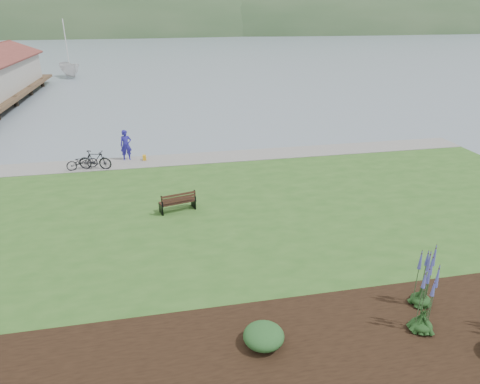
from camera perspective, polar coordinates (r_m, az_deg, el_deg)
The scene contains 14 objects.
ground at distance 20.57m, azimuth -1.60°, elevation -2.49°, with size 600.00×600.00×0.00m, color slate.
lawn at distance 18.72m, azimuth -0.54°, elevation -4.54°, with size 34.00×20.00×0.40m, color #2F5D21.
shoreline_path at distance 26.75m, azimuth -4.20°, elevation 4.60°, with size 34.00×2.20×0.03m, color gray.
garden_bed at distance 13.47m, azimuth 19.66°, elevation -17.49°, with size 24.00×4.40×0.04m, color black.
far_hillside at distance 189.90m, azimuth -4.81°, elevation 20.39°, with size 580.00×80.00×38.00m, color #34542F, non-canonical shape.
park_bench at distance 19.57m, azimuth -8.29°, elevation -1.26°, with size 1.70×1.02×0.99m.
person at distance 26.88m, azimuth -15.00°, elevation 6.37°, with size 0.80×0.55×2.20m, color navy.
bicycle_a at distance 26.23m, azimuth -20.35°, elevation 3.81°, with size 1.74×0.61×0.91m, color black.
bicycle_b at distance 25.91m, azimuth -18.78°, elevation 4.06°, with size 1.88×0.54×1.13m, color black.
sailboat at distance 67.48m, azimuth -21.58°, elevation 14.02°, with size 9.40×9.57×24.77m, color silver.
pannier at distance 26.82m, azimuth -12.62°, elevation 4.47°, with size 0.20×0.31×0.33m, color gold.
echium_0 at distance 13.32m, azimuth 23.57°, elevation -13.22°, with size 0.62×0.62×2.38m.
echium_1 at distance 14.34m, azimuth 23.46°, elevation -10.27°, with size 0.62×0.62×2.35m.
shrub_0 at distance 12.28m, azimuth 3.17°, elevation -18.62°, with size 1.13×1.13×0.57m, color #1E4C21.
Camera 1 is at (-3.14, -18.28, 8.90)m, focal length 32.00 mm.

